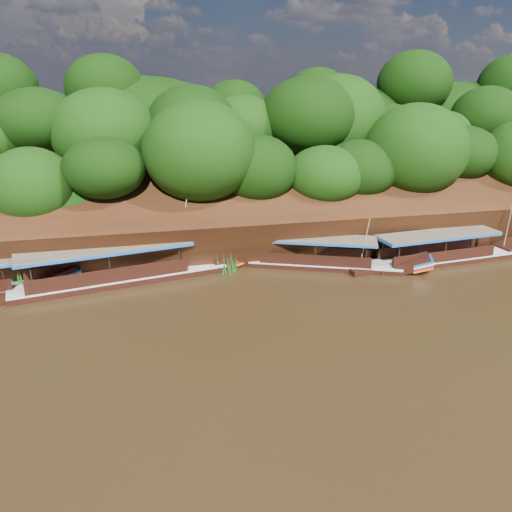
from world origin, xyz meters
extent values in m
plane|color=black|center=(0.00, 0.00, 0.00)|extent=(160.00, 160.00, 0.00)
cube|color=black|center=(0.00, 16.00, 3.50)|extent=(120.00, 16.12, 13.64)
cube|color=black|center=(0.00, 26.00, 0.00)|extent=(120.00, 24.00, 12.00)
ellipsoid|color=#19400A|center=(-6.00, 15.00, 3.50)|extent=(18.00, 8.00, 6.40)
ellipsoid|color=#19400A|center=(0.00, 23.00, 9.20)|extent=(24.00, 11.00, 8.40)
cube|color=black|center=(10.61, 7.48, 0.00)|extent=(12.51, 3.27, 0.87)
cube|color=silver|center=(10.61, 7.48, 0.42)|extent=(12.51, 3.33, 0.10)
cube|color=brown|center=(9.84, 7.41, 2.33)|extent=(9.86, 3.33, 0.12)
cube|color=#1952A5|center=(9.84, 7.41, 2.21)|extent=(9.86, 3.33, 0.17)
cylinder|color=tan|center=(15.94, 7.49, 2.87)|extent=(0.81, 1.13, 4.73)
cube|color=black|center=(1.18, 8.46, 0.00)|extent=(11.15, 6.23, 0.84)
cube|color=silver|center=(1.18, 8.46, 0.40)|extent=(11.18, 6.29, 0.09)
cube|color=black|center=(7.01, 6.03, 0.66)|extent=(3.05, 2.45, 1.58)
cube|color=#1952A5|center=(7.66, 5.76, 0.94)|extent=(1.89, 2.01, 0.58)
cube|color=#AF131B|center=(7.66, 5.76, 0.62)|extent=(1.89, 2.01, 0.58)
cube|color=brown|center=(0.54, 8.74, 2.26)|extent=(9.02, 5.58, 0.11)
cube|color=#1952A5|center=(0.54, 8.74, 2.14)|extent=(9.02, 5.58, 0.17)
cylinder|color=tan|center=(3.56, 6.86, 2.34)|extent=(0.11, 1.14, 3.72)
cube|color=black|center=(-13.54, 8.90, 0.00)|extent=(14.76, 5.27, 0.99)
cube|color=silver|center=(-13.54, 8.90, 0.47)|extent=(14.77, 5.34, 0.11)
cube|color=black|center=(-5.51, 10.52, 0.77)|extent=(3.72, 2.46, 1.96)
cube|color=#1952A5|center=(-4.62, 10.71, 1.10)|extent=(2.13, 2.21, 0.73)
cube|color=#AF131B|center=(-4.62, 10.71, 0.73)|extent=(2.13, 2.21, 0.73)
cube|color=brown|center=(-14.44, 8.72, 2.66)|extent=(11.73, 5.00, 0.13)
cube|color=#1952A5|center=(-14.44, 8.72, 2.53)|extent=(11.73, 5.00, 0.20)
cylinder|color=tan|center=(-9.17, 9.56, 3.18)|extent=(1.11, 1.48, 5.12)
cube|color=black|center=(-17.62, 9.28, 0.67)|extent=(2.87, 1.98, 1.60)
cube|color=#1952A5|center=(-16.93, 9.39, 0.96)|extent=(1.61, 1.85, 0.58)
cube|color=#AF131B|center=(-16.93, 9.39, 0.64)|extent=(1.61, 1.85, 0.58)
cone|color=#1E6A1A|center=(-19.97, 8.90, 0.82)|extent=(1.50, 1.50, 1.65)
cone|color=#1E6A1A|center=(-13.76, 9.93, 1.05)|extent=(1.50, 1.50, 2.11)
cone|color=#1E6A1A|center=(-6.15, 8.87, 0.82)|extent=(1.50, 1.50, 1.63)
cone|color=#1E6A1A|center=(-0.04, 9.35, 0.79)|extent=(1.50, 1.50, 1.59)
cone|color=#1E6A1A|center=(6.27, 9.38, 1.11)|extent=(1.50, 1.50, 2.22)
cone|color=#1E6A1A|center=(12.97, 8.94, 0.87)|extent=(1.50, 1.50, 1.74)
camera|label=1|loc=(-11.88, -24.58, 13.01)|focal=35.00mm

